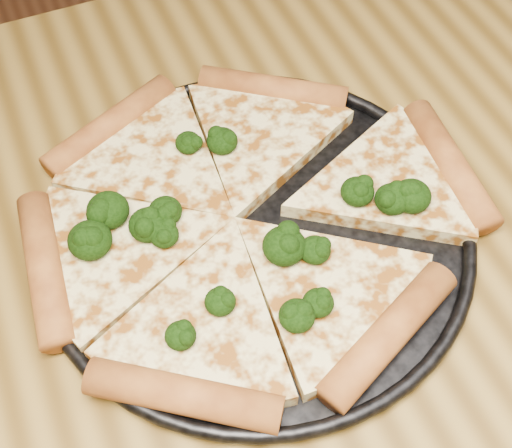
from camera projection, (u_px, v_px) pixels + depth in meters
name	position (u px, v px, depth m)	size (l,w,h in m)	color
dining_table	(238.00, 390.00, 0.63)	(1.20, 0.90, 0.75)	brown
pizza_pan	(256.00, 230.00, 0.60)	(0.37, 0.37, 0.02)	black
pizza	(243.00, 217.00, 0.60)	(0.40, 0.37, 0.03)	beige
broccoli_florets	(235.00, 226.00, 0.58)	(0.29, 0.22, 0.03)	black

